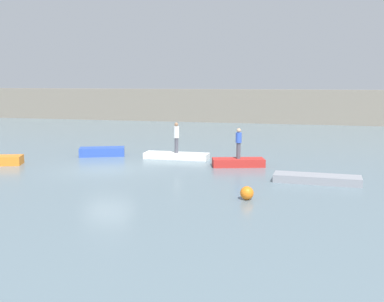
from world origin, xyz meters
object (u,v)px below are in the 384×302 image
rowboat_white (176,156)px  mooring_buoy (247,193)px  rowboat_blue (102,152)px  rowboat_grey (317,179)px  person_blue_shirt (239,142)px  person_white_shirt (176,136)px  rowboat_red (238,162)px

rowboat_white → mooring_buoy: size_ratio=7.23×
rowboat_blue → rowboat_grey: size_ratio=0.70×
rowboat_blue → person_blue_shirt: person_blue_shirt is taller
rowboat_white → rowboat_grey: (8.00, -4.66, 0.00)m
rowboat_white → mooring_buoy: bearing=-58.1°
rowboat_blue → rowboat_white: (4.74, 0.13, -0.09)m
person_white_shirt → rowboat_red: bearing=-21.4°
rowboat_white → person_white_shirt: (0.00, 0.00, 1.19)m
rowboat_red → person_white_shirt: size_ratio=1.54×
rowboat_grey → person_white_shirt: bearing=152.4°
rowboat_blue → rowboat_red: rowboat_blue is taller
person_blue_shirt → mooring_buoy: bearing=-79.0°
rowboat_white → person_white_shirt: person_white_shirt is taller
rowboat_grey → person_blue_shirt: person_blue_shirt is taller
rowboat_red → rowboat_grey: 5.13m
rowboat_white → rowboat_red: (3.93, -1.54, 0.04)m
person_white_shirt → person_blue_shirt: person_white_shirt is taller
rowboat_blue → rowboat_grey: bearing=-41.2°
rowboat_white → rowboat_red: 4.22m
rowboat_grey → mooring_buoy: size_ratio=7.28×
rowboat_blue → mooring_buoy: size_ratio=5.10×
rowboat_white → person_blue_shirt: size_ratio=2.34×
rowboat_blue → rowboat_grey: rowboat_blue is taller
rowboat_blue → rowboat_white: 4.75m
rowboat_red → person_white_shirt: 4.38m
rowboat_grey → person_white_shirt: person_white_shirt is taller
person_blue_shirt → person_white_shirt: bearing=158.6°
rowboat_grey → person_white_shirt: 9.33m
rowboat_red → mooring_buoy: size_ratio=5.24×
rowboat_red → rowboat_white: bearing=141.9°
person_white_shirt → mooring_buoy: person_white_shirt is taller
rowboat_blue → rowboat_grey: (12.74, -4.54, -0.08)m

